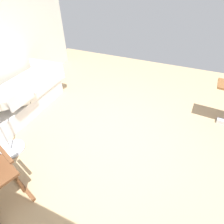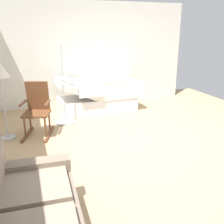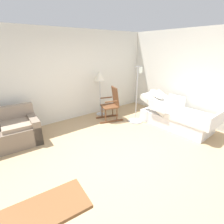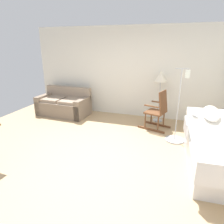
# 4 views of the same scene
# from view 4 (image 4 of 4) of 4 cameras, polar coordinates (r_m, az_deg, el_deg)

# --- Properties ---
(ground_plane) EXTENTS (7.33, 7.33, 0.00)m
(ground_plane) POSITION_cam_4_polar(r_m,az_deg,el_deg) (4.35, -4.19, -11.21)
(ground_plane) COLOR tan
(back_wall) EXTENTS (6.06, 0.10, 2.70)m
(back_wall) POSITION_cam_4_polar(r_m,az_deg,el_deg) (6.27, 4.53, 11.19)
(back_wall) COLOR silver
(back_wall) RESTS_ON ground
(hospital_bed) EXTENTS (1.08, 2.14, 0.98)m
(hospital_bed) POSITION_cam_4_polar(r_m,az_deg,el_deg) (4.14, 27.19, -10.36)
(hospital_bed) COLOR silver
(hospital_bed) RESTS_ON ground
(couch) EXTENTS (1.64, 0.92, 0.85)m
(couch) POSITION_cam_4_polar(r_m,az_deg,el_deg) (6.63, -13.52, 1.92)
(couch) COLOR #7D6C5C
(couch) RESTS_ON ground
(rocking_chair) EXTENTS (0.87, 0.68, 1.05)m
(rocking_chair) POSITION_cam_4_polar(r_m,az_deg,el_deg) (5.41, 12.97, 0.35)
(rocking_chair) COLOR brown
(rocking_chair) RESTS_ON ground
(floor_lamp) EXTENTS (0.34, 0.34, 1.48)m
(floor_lamp) POSITION_cam_4_polar(r_m,az_deg,el_deg) (5.81, 13.72, 8.92)
(floor_lamp) COLOR #B2B5BA
(floor_lamp) RESTS_ON ground
(iv_pole) EXTENTS (0.44, 0.44, 1.69)m
(iv_pole) POSITION_cam_4_polar(r_m,az_deg,el_deg) (4.93, 17.73, -5.10)
(iv_pole) COLOR #B2B5BA
(iv_pole) RESTS_ON ground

